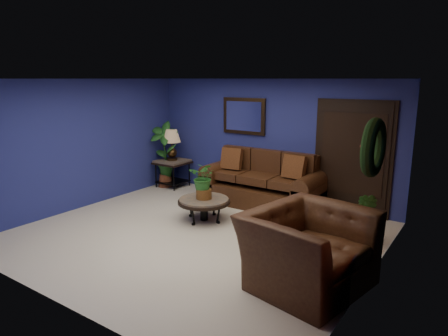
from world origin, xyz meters
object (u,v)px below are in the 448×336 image
Objects in this scene: coffee_table at (204,202)px; side_chair at (266,177)px; sofa at (264,187)px; armchair at (308,249)px; end_table at (172,166)px; table_lamp at (172,141)px.

side_chair is (0.45, 1.50, 0.22)m from coffee_table.
side_chair is (0.03, 0.03, 0.21)m from sofa.
sofa reaches higher than armchair.
sofa is 2.42m from end_table.
armchair is (4.45, -2.56, -0.61)m from table_lamp.
sofa is 1.52m from coffee_table.
end_table is (-2.00, 1.42, 0.14)m from coffee_table.
side_chair is (2.45, 0.07, 0.07)m from end_table.
table_lamp is at bearing -179.02° from sofa.
end_table is at bearing -179.02° from sofa.
sofa is at bearing 0.98° from end_table.
sofa is 2.52m from table_lamp.
armchair is (2.45, -1.14, 0.12)m from coffee_table.
side_chair is at bearing 73.41° from coffee_table.
sofa is 0.21m from side_chair.
table_lamp reaches higher than armchair.
end_table is at bearing 71.69° from armchair.
coffee_table is at bearing -35.41° from table_lamp.
table_lamp is at bearing 144.59° from coffee_table.
coffee_table is 2.70m from armchair.
coffee_table is 0.65× the size of armchair.
armchair is (2.00, -2.63, -0.09)m from side_chair.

